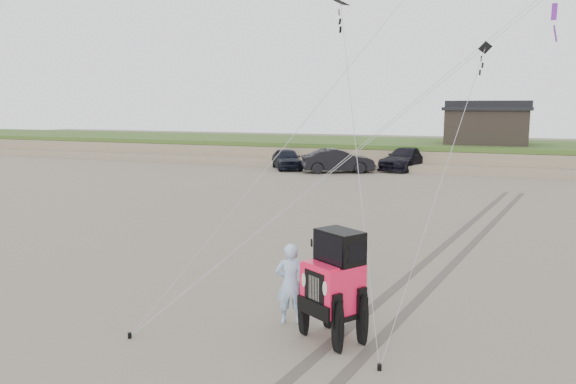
% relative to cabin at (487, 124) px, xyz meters
% --- Properties ---
extents(ground, '(160.00, 160.00, 0.00)m').
position_rel_cabin_xyz_m(ground, '(-2.00, -37.00, -3.24)').
color(ground, '#6B6054').
rests_on(ground, ground).
extents(dune_ridge, '(160.00, 14.25, 1.73)m').
position_rel_cabin_xyz_m(dune_ridge, '(-2.00, 0.50, -2.42)').
color(dune_ridge, '#7A6B54').
rests_on(dune_ridge, ground).
extents(cabin, '(6.40, 5.40, 3.35)m').
position_rel_cabin_xyz_m(cabin, '(0.00, 0.00, 0.00)').
color(cabin, black).
rests_on(cabin, dune_ridge).
extents(truck_a, '(3.91, 4.78, 1.53)m').
position_rel_cabin_xyz_m(truck_a, '(-13.67, -7.93, -2.47)').
color(truck_a, black).
rests_on(truck_a, ground).
extents(truck_b, '(5.34, 3.81, 1.67)m').
position_rel_cabin_xyz_m(truck_b, '(-9.51, -8.69, -2.40)').
color(truck_b, black).
rests_on(truck_b, ground).
extents(truck_c, '(3.77, 6.09, 1.65)m').
position_rel_cabin_xyz_m(truck_c, '(-5.29, -5.24, -2.41)').
color(truck_c, black).
rests_on(truck_c, ground).
extents(jeep, '(4.34, 5.20, 1.80)m').
position_rel_cabin_xyz_m(jeep, '(-1.47, -36.30, -2.34)').
color(jeep, '#FB1846').
rests_on(jeep, ground).
extents(man, '(0.76, 0.64, 1.78)m').
position_rel_cabin_xyz_m(man, '(-2.60, -35.76, -2.35)').
color(man, '#92AEE3').
rests_on(man, ground).
extents(stake_main, '(0.08, 0.08, 0.12)m').
position_rel_cabin_xyz_m(stake_main, '(-5.35, -37.74, -3.18)').
color(stake_main, black).
rests_on(stake_main, ground).
extents(stake_aux, '(0.08, 0.08, 0.12)m').
position_rel_cabin_xyz_m(stake_aux, '(-0.30, -37.26, -3.18)').
color(stake_aux, black).
rests_on(stake_aux, ground).
extents(tire_tracks, '(5.22, 29.74, 0.01)m').
position_rel_cabin_xyz_m(tire_tracks, '(0.00, -29.00, -3.23)').
color(tire_tracks, '#4C443D').
rests_on(tire_tracks, ground).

